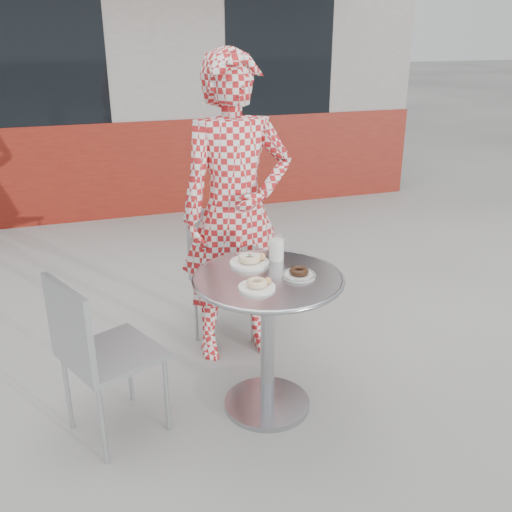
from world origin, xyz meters
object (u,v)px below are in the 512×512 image
object	(u,v)px
bistro_table	(268,310)
seated_person	(236,212)
plate_far	(250,260)
plate_near	(258,285)
chair_far	(226,291)
chair_left	(114,386)
plate_checker	(299,274)
milk_cup	(276,249)

from	to	relation	value
bistro_table	seated_person	xyz separation A→B (m)	(0.02, 0.62, 0.33)
plate_far	plate_near	size ratio (longest dim) A/B	1.16
chair_far	chair_left	size ratio (longest dim) A/B	1.04
chair_left	plate_far	world-z (taller)	chair_left
plate_checker	plate_near	bearing A→B (deg)	-163.83
seated_person	milk_cup	distance (m)	0.44
bistro_table	chair_left	size ratio (longest dim) A/B	0.89
seated_person	plate_far	size ratio (longest dim) A/B	8.88
chair_far	milk_cup	world-z (taller)	chair_far
chair_left	milk_cup	bearing A→B (deg)	-105.19
chair_far	plate_near	world-z (taller)	chair_far
bistro_table	seated_person	world-z (taller)	seated_person
milk_cup	plate_checker	bearing A→B (deg)	-83.18
chair_left	seated_person	bearing A→B (deg)	-79.04
chair_left	seated_person	xyz separation A→B (m)	(0.80, 0.57, 0.63)
chair_far	seated_person	xyz separation A→B (m)	(-0.01, -0.28, 0.62)
plate_far	plate_checker	world-z (taller)	plate_far
plate_checker	milk_cup	distance (m)	0.25
plate_far	plate_checker	xyz separation A→B (m)	(0.18, -0.22, -0.01)
plate_near	milk_cup	bearing A→B (deg)	56.03
milk_cup	bistro_table	bearing A→B (deg)	-120.39
seated_person	plate_far	world-z (taller)	seated_person
chair_far	plate_near	distance (m)	1.13
seated_person	plate_checker	xyz separation A→B (m)	(0.12, -0.66, -0.13)
chair_far	chair_left	bearing A→B (deg)	66.32
seated_person	plate_near	xyz separation A→B (m)	(-0.12, -0.73, -0.12)
plate_far	plate_near	world-z (taller)	plate_far
plate_far	chair_far	bearing A→B (deg)	85.02
plate_near	milk_cup	distance (m)	0.37
plate_near	seated_person	bearing A→B (deg)	81.04
bistro_table	milk_cup	distance (m)	0.33
plate_near	milk_cup	world-z (taller)	milk_cup
plate_near	chair_left	bearing A→B (deg)	166.57
chair_far	milk_cup	bearing A→B (deg)	116.93
bistro_table	plate_far	distance (m)	0.27
chair_left	plate_checker	bearing A→B (deg)	-120.25
milk_cup	seated_person	bearing A→B (deg)	102.27
bistro_table	chair_left	world-z (taller)	chair_left
plate_far	milk_cup	distance (m)	0.15
bistro_table	chair_far	size ratio (longest dim) A/B	0.85
plate_near	plate_checker	size ratio (longest dim) A/B	1.05
bistro_table	plate_checker	bearing A→B (deg)	-16.95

